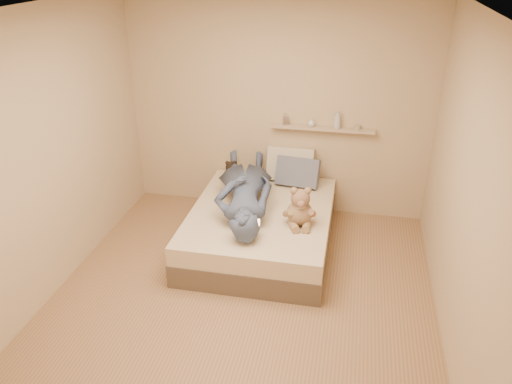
% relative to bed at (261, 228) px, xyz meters
% --- Properties ---
extents(room, '(3.80, 3.80, 3.80)m').
position_rel_bed_xyz_m(room, '(0.00, -0.93, 1.08)').
color(room, '#95734D').
rests_on(room, ground).
extents(bed, '(1.50, 1.90, 0.45)m').
position_rel_bed_xyz_m(bed, '(0.00, 0.00, 0.00)').
color(bed, brown).
rests_on(bed, floor).
extents(game_console, '(0.18, 0.10, 0.06)m').
position_rel_bed_xyz_m(game_console, '(0.01, -0.55, 0.38)').
color(game_console, silver).
rests_on(game_console, bed).
extents(teddy_bear, '(0.35, 0.35, 0.43)m').
position_rel_bed_xyz_m(teddy_bear, '(0.44, -0.24, 0.40)').
color(teddy_bear, '#966E52').
rests_on(teddy_bear, bed).
extents(dark_plush, '(0.20, 0.20, 0.30)m').
position_rel_bed_xyz_m(dark_plush, '(-0.47, 0.56, 0.36)').
color(dark_plush, black).
rests_on(dark_plush, bed).
extents(pillow_cream, '(0.55, 0.29, 0.43)m').
position_rel_bed_xyz_m(pillow_cream, '(0.20, 0.83, 0.43)').
color(pillow_cream, '#C3B49A').
rests_on(pillow_cream, bed).
extents(pillow_grey, '(0.53, 0.31, 0.37)m').
position_rel_bed_xyz_m(pillow_grey, '(0.30, 0.69, 0.40)').
color(pillow_grey, slate).
rests_on(pillow_grey, bed).
extents(person, '(0.95, 1.79, 0.41)m').
position_rel_bed_xyz_m(person, '(-0.19, 0.04, 0.43)').
color(person, '#414A66').
rests_on(person, bed).
extents(wall_shelf, '(1.20, 0.12, 0.03)m').
position_rel_bed_xyz_m(wall_shelf, '(0.55, 0.91, 0.88)').
color(wall_shelf, tan).
rests_on(wall_shelf, wall_back).
extents(shelf_bottles, '(0.90, 0.11, 0.21)m').
position_rel_bed_xyz_m(shelf_bottles, '(0.54, 0.91, 0.97)').
color(shelf_bottles, '#BCBBC0').
rests_on(shelf_bottles, wall_shelf).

